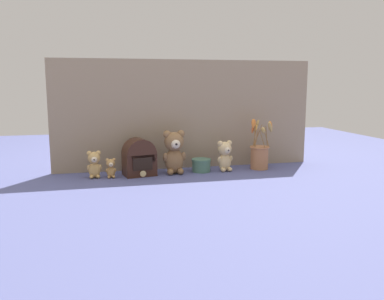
# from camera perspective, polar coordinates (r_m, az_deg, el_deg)

# --- Properties ---
(ground_plane) EXTENTS (4.00, 4.00, 0.00)m
(ground_plane) POSITION_cam_1_polar(r_m,az_deg,el_deg) (2.28, 0.12, -3.29)
(ground_plane) COLOR #4C5184
(backdrop_wall) EXTENTS (1.54, 0.02, 0.63)m
(backdrop_wall) POSITION_cam_1_polar(r_m,az_deg,el_deg) (2.39, -0.82, 5.00)
(backdrop_wall) COLOR gray
(backdrop_wall) RESTS_ON ground
(teddy_bear_large) EXTENTS (0.13, 0.12, 0.24)m
(teddy_bear_large) POSITION_cam_1_polar(r_m,az_deg,el_deg) (2.25, -2.51, -0.16)
(teddy_bear_large) COLOR olive
(teddy_bear_large) RESTS_ON ground
(teddy_bear_medium) EXTENTS (0.10, 0.09, 0.18)m
(teddy_bear_medium) POSITION_cam_1_polar(r_m,az_deg,el_deg) (2.33, 4.63, -0.73)
(teddy_bear_medium) COLOR #DBBC84
(teddy_bear_medium) RESTS_ON ground
(teddy_bear_small) EXTENTS (0.08, 0.07, 0.15)m
(teddy_bear_small) POSITION_cam_1_polar(r_m,az_deg,el_deg) (2.22, -13.57, -1.90)
(teddy_bear_small) COLOR tan
(teddy_bear_small) RESTS_ON ground
(teddy_bear_tiny) EXTENTS (0.06, 0.05, 0.11)m
(teddy_bear_tiny) POSITION_cam_1_polar(r_m,az_deg,el_deg) (2.20, -11.31, -2.46)
(teddy_bear_tiny) COLOR tan
(teddy_bear_tiny) RESTS_ON ground
(flower_vase) EXTENTS (0.12, 0.16, 0.30)m
(flower_vase) POSITION_cam_1_polar(r_m,az_deg,el_deg) (2.41, 9.46, -0.47)
(flower_vase) COLOR #AD7047
(flower_vase) RESTS_ON ground
(vintage_radio) EXTENTS (0.19, 0.15, 0.20)m
(vintage_radio) POSITION_cam_1_polar(r_m,az_deg,el_deg) (2.23, -7.42, -1.15)
(vintage_radio) COLOR #381E14
(vintage_radio) RESTS_ON ground
(decorative_tin_tall) EXTENTS (0.11, 0.11, 0.07)m
(decorative_tin_tall) POSITION_cam_1_polar(r_m,az_deg,el_deg) (2.32, 1.31, -2.14)
(decorative_tin_tall) COLOR #47705B
(decorative_tin_tall) RESTS_ON ground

